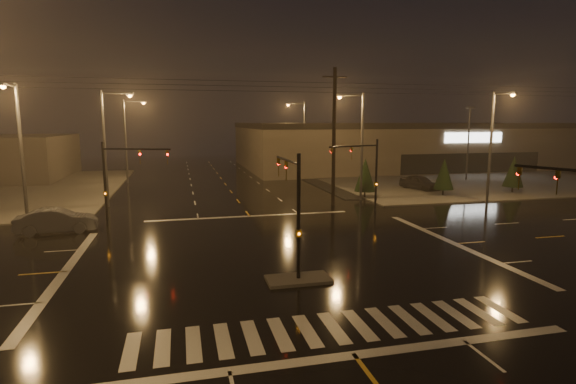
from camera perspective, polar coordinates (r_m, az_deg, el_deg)
The scene contains 23 objects.
ground at distance 25.21m, azimuth -1.04°, elevation -8.17°, with size 140.00×140.00×0.00m, color black.
sidewalk_ne at distance 64.49m, azimuth 19.62°, elevation 1.87°, with size 36.00×36.00×0.12m, color #4E4B46.
median_island at distance 21.50m, azimuth 1.33°, elevation -11.02°, with size 3.00×1.60×0.15m, color #4E4B46.
crosswalk at distance 17.11m, azimuth 5.83°, elevation -16.76°, with size 15.00×2.60×0.01m, color beige.
stop_bar_near at distance 15.45m, azimuth 8.44°, elevation -19.80°, with size 16.00×0.50×0.01m, color beige.
stop_bar_far at distance 35.69m, azimuth -4.89°, elevation -3.07°, with size 16.00×0.50×0.01m, color beige.
parking_lot at distance 65.78m, azimuth 24.23°, elevation 1.71°, with size 50.00×24.00×0.08m, color black.
retail_building at distance 80.38m, azimuth 16.53°, elevation 6.02°, with size 60.20×28.30×7.20m.
signal_mast_median at distance 21.42m, azimuth 0.72°, elevation -0.90°, with size 0.25×4.59×6.00m.
signal_mast_ne at distance 36.91m, azimuth 9.99°, elevation 3.17°, with size 4.84×1.86×6.00m.
signal_mast_nw at distance 34.12m, azimuth -20.73°, elevation 2.27°, with size 4.84×1.86×6.00m.
streetlight_1 at distance 41.97m, azimuth -21.89°, elevation 6.10°, with size 2.77×0.32×10.00m.
streetlight_2 at distance 57.85m, azimuth -19.66°, elevation 6.83°, with size 2.77×0.32×10.00m.
streetlight_3 at distance 42.82m, azimuth 9.00°, elevation 6.67°, with size 2.77×0.32×10.00m.
streetlight_4 at distance 61.76m, azimuth 1.82°, elevation 7.44°, with size 2.77×0.32×10.00m.
streetlight_5 at distance 36.37m, azimuth -30.96°, elevation 5.14°, with size 0.32×2.77×10.00m.
streetlight_6 at distance 44.14m, azimuth 24.64°, elevation 6.04°, with size 0.32×2.77×10.00m.
utility_pole_1 at distance 39.80m, azimuth 5.85°, elevation 7.05°, with size 2.20×0.32×12.00m.
conifer_0 at distance 44.26m, azimuth 9.78°, elevation 2.17°, with size 2.05×2.05×3.90m.
conifer_1 at distance 47.49m, azimuth 19.20°, elevation 2.18°, with size 1.97×1.97×3.78m.
conifer_2 at distance 52.28m, azimuth 26.74°, elevation 2.37°, with size 2.05×2.05×3.90m.
car_parked at distance 51.05m, azimuth 16.41°, elevation 1.15°, with size 1.94×4.81×1.64m, color black.
car_crossing at distance 33.93m, azimuth -27.31°, elevation -3.26°, with size 1.76×5.04×1.66m, color slate.
Camera 1 is at (-5.23, -23.52, 7.41)m, focal length 28.00 mm.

